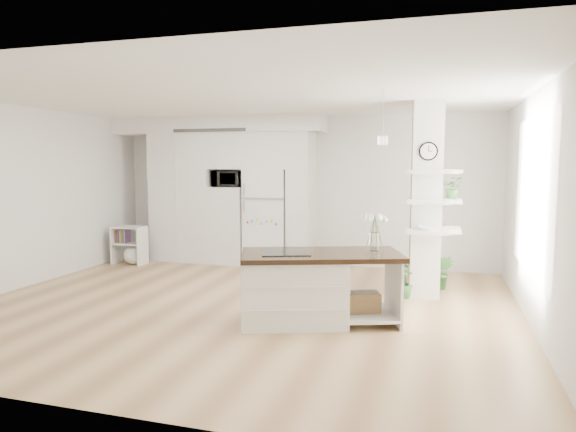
# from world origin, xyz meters

# --- Properties ---
(floor) EXTENTS (7.00, 6.00, 0.01)m
(floor) POSITION_xyz_m (0.00, 0.00, 0.00)
(floor) COLOR tan
(floor) RESTS_ON ground
(room) EXTENTS (7.04, 6.04, 2.72)m
(room) POSITION_xyz_m (0.00, 0.00, 1.86)
(room) COLOR white
(room) RESTS_ON ground
(cabinet_wall) EXTENTS (4.00, 0.71, 2.70)m
(cabinet_wall) POSITION_xyz_m (-1.45, 2.67, 1.51)
(cabinet_wall) COLOR white
(cabinet_wall) RESTS_ON floor
(refrigerator) EXTENTS (0.78, 0.69, 1.75)m
(refrigerator) POSITION_xyz_m (-0.53, 2.68, 0.88)
(refrigerator) COLOR white
(refrigerator) RESTS_ON floor
(column) EXTENTS (0.69, 0.90, 2.70)m
(column) POSITION_xyz_m (2.38, 1.13, 1.35)
(column) COLOR silver
(column) RESTS_ON floor
(window) EXTENTS (0.00, 2.40, 2.40)m
(window) POSITION_xyz_m (3.48, 0.30, 1.50)
(window) COLOR white
(window) RESTS_ON room
(pendant_light) EXTENTS (0.12, 0.12, 0.10)m
(pendant_light) POSITION_xyz_m (1.70, 0.15, 2.12)
(pendant_light) COLOR white
(pendant_light) RESTS_ON room
(kitchen_island) EXTENTS (2.03, 1.43, 1.40)m
(kitchen_island) POSITION_xyz_m (0.96, -0.44, 0.44)
(kitchen_island) COLOR white
(kitchen_island) RESTS_ON floor
(bookshelf) EXTENTS (0.60, 0.35, 0.70)m
(bookshelf) POSITION_xyz_m (-2.97, 2.00, 0.31)
(bookshelf) COLOR white
(bookshelf) RESTS_ON floor
(floor_plant_a) EXTENTS (0.30, 0.26, 0.51)m
(floor_plant_a) POSITION_xyz_m (2.53, 1.67, 0.25)
(floor_plant_a) COLOR #2F6829
(floor_plant_a) RESTS_ON floor
(floor_plant_b) EXTENTS (0.28, 0.28, 0.46)m
(floor_plant_b) POSITION_xyz_m (2.02, 1.04, 0.23)
(floor_plant_b) COLOR #2F6829
(floor_plant_b) RESTS_ON floor
(microwave) EXTENTS (0.54, 0.37, 0.30)m
(microwave) POSITION_xyz_m (-1.27, 2.62, 1.57)
(microwave) COLOR #2D2D2D
(microwave) RESTS_ON cabinet_wall
(shelf_plant) EXTENTS (0.27, 0.23, 0.30)m
(shelf_plant) POSITION_xyz_m (2.63, 1.30, 1.52)
(shelf_plant) COLOR #2F6829
(shelf_plant) RESTS_ON column
(decor_bowl) EXTENTS (0.22, 0.22, 0.05)m
(decor_bowl) POSITION_xyz_m (2.30, 0.90, 1.00)
(decor_bowl) COLOR white
(decor_bowl) RESTS_ON column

